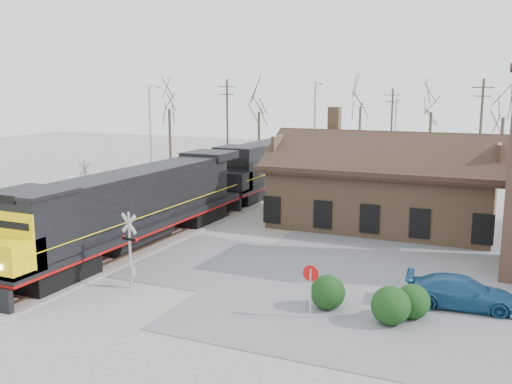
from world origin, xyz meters
TOP-DOWN VIEW (x-y plane):
  - ground at (0.00, 0.00)m, footprint 140.00×140.00m
  - road at (0.00, 0.00)m, footprint 60.00×9.00m
  - parking_lot at (18.00, 4.00)m, footprint 22.00×26.00m
  - track_main at (0.00, 15.00)m, footprint 3.40×90.00m
  - track_siding at (-4.50, 15.00)m, footprint 3.40×90.00m
  - depot at (11.99, 12.00)m, footprint 15.20×9.31m
  - locomotive_lead at (0.00, -0.06)m, footprint 3.18×21.31m
  - locomotive_trailing at (0.00, 21.53)m, footprint 3.18×21.31m
  - crossbuck_near at (3.84, -5.20)m, footprint 1.03×0.30m
  - crossbuck_far at (-7.30, 4.86)m, footprint 1.23×0.32m
  - do_not_enter_sign at (12.65, -5.26)m, footprint 0.67×0.08m
  - parked_car at (18.14, -1.50)m, footprint 4.77×2.28m
  - hedge_a at (13.00, -3.99)m, footprint 1.48×1.48m
  - hedge_b at (15.73, -4.52)m, footprint 1.55×1.55m
  - hedge_c at (16.41, -3.55)m, footprint 1.42×1.42m
  - streetlight_a at (-10.36, 17.52)m, footprint 0.25×2.04m
  - streetlight_b at (4.67, 19.32)m, footprint 0.25×2.04m
  - streetlight_c at (8.12, 36.55)m, footprint 0.25×2.04m
  - utility_pole_a at (-8.61, 29.33)m, footprint 2.00×0.24m
  - utility_pole_b at (6.03, 45.18)m, footprint 2.00×0.24m
  - utility_pole_c at (16.91, 31.60)m, footprint 2.00×0.24m
  - tree_a at (-16.50, 30.19)m, footprint 4.58×4.58m
  - tree_b at (-7.46, 35.23)m, footprint 4.34×4.34m
  - tree_c at (0.77, 50.48)m, footprint 4.56×4.56m
  - tree_d at (10.81, 43.98)m, footprint 4.31×4.31m
  - tree_e at (18.74, 36.78)m, footprint 4.23×4.23m

SIDE VIEW (x-z plane):
  - ground at x=0.00m, z-range 0.00..0.00m
  - road at x=0.00m, z-range 0.00..0.03m
  - parking_lot at x=18.00m, z-range 0.01..0.04m
  - track_main at x=0.00m, z-range -0.05..0.19m
  - track_siding at x=-4.50m, z-range -0.05..0.19m
  - parked_car at x=18.14m, z-range 0.00..1.34m
  - hedge_c at x=16.41m, z-range 0.00..1.42m
  - hedge_a at x=13.00m, z-range 0.00..1.48m
  - hedge_b at x=15.73m, z-range 0.00..1.55m
  - do_not_enter_sign at x=12.65m, z-range 0.44..2.68m
  - crossbuck_near at x=3.84m, z-range -0.08..3.53m
  - crossbuck_far at x=-7.30m, z-range -0.15..4.17m
  - depot at x=11.99m, z-range -1.54..6.36m
  - locomotive_trailing at x=0.00m, z-range 0.25..4.73m
  - locomotive_lead at x=0.00m, z-range 0.12..4.86m
  - streetlight_c at x=8.12m, z-range 0.53..8.66m
  - utility_pole_b at x=6.03m, z-range 0.22..9.43m
  - utility_pole_c at x=16.91m, z-range 0.23..10.32m
  - streetlight_a at x=-10.36m, z-range 0.54..10.03m
  - utility_pole_a at x=-8.61m, z-range 0.23..10.40m
  - streetlight_b at x=4.67m, z-range 0.54..10.28m
  - tree_e at x=18.74m, z-range 2.19..12.55m
  - tree_d at x=10.81m, z-range 2.24..12.80m
  - tree_b at x=-7.46m, z-range 2.25..12.87m
  - tree_c at x=0.77m, z-range 2.37..13.54m
  - tree_a at x=-16.50m, z-range 2.38..13.60m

